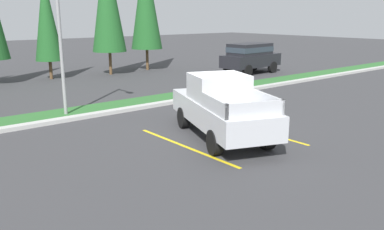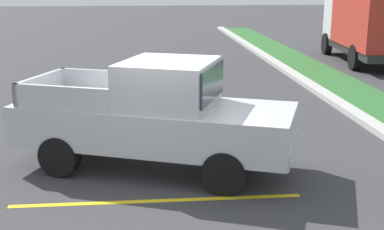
# 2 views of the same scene
# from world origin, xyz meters

# --- Properties ---
(ground_plane) EXTENTS (120.00, 120.00, 0.00)m
(ground_plane) POSITION_xyz_m (0.00, 0.00, 0.00)
(ground_plane) COLOR #38383A
(parking_line_near) EXTENTS (0.12, 4.80, 0.01)m
(parking_line_near) POSITION_xyz_m (-1.97, -0.38, 0.00)
(parking_line_near) COLOR yellow
(parking_line_near) RESTS_ON ground
(parking_line_far) EXTENTS (0.12, 4.80, 0.01)m
(parking_line_far) POSITION_xyz_m (1.13, -0.38, 0.00)
(parking_line_far) COLOR yellow
(parking_line_far) RESTS_ON ground
(curb_strip) EXTENTS (56.00, 0.40, 0.15)m
(curb_strip) POSITION_xyz_m (0.00, 5.00, 0.07)
(curb_strip) COLOR #B2B2AD
(curb_strip) RESTS_ON ground
(grass_median) EXTENTS (56.00, 1.80, 0.06)m
(grass_median) POSITION_xyz_m (0.00, 6.10, 0.03)
(grass_median) COLOR #2D662D
(grass_median) RESTS_ON ground
(pickup_truck_main) EXTENTS (3.64, 5.55, 2.10)m
(pickup_truck_main) POSITION_xyz_m (-0.41, -0.33, 1.04)
(pickup_truck_main) COLOR black
(pickup_truck_main) RESTS_ON ground
(suv_distant) EXTENTS (4.72, 2.21, 2.10)m
(suv_distant) POSITION_xyz_m (11.67, 9.51, 1.24)
(suv_distant) COLOR black
(suv_distant) RESTS_ON ground
(street_light) EXTENTS (0.24, 1.49, 6.06)m
(street_light) POSITION_xyz_m (-3.25, 5.73, 3.57)
(street_light) COLOR gray
(street_light) RESTS_ON ground
(cypress_tree_right_inner) EXTENTS (1.72, 1.72, 6.62)m
(cypress_tree_right_inner) POSITION_xyz_m (-0.13, 15.86, 3.89)
(cypress_tree_right_inner) COLOR brown
(cypress_tree_right_inner) RESTS_ON ground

